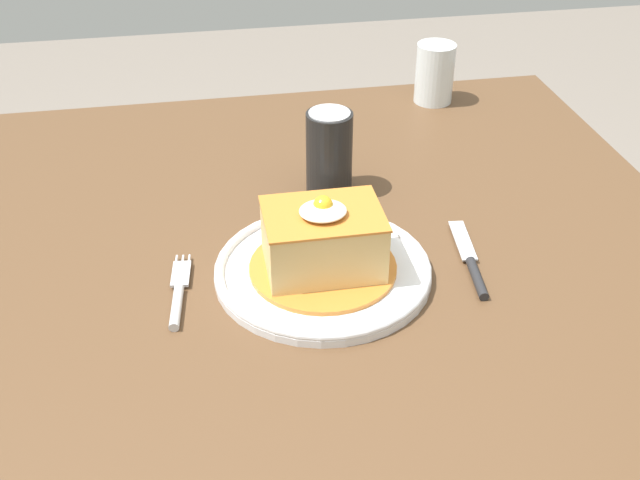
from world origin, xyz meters
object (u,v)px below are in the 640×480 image
object	(u,v)px
fork	(178,296)
drinking_glass	(434,77)
soda_can	(329,153)
knife	(473,267)
main_plate	(323,270)

from	to	relation	value
fork	drinking_glass	bearing A→B (deg)	46.80
fork	soda_can	size ratio (longest dim) A/B	1.14
drinking_glass	knife	bearing A→B (deg)	-101.59
drinking_glass	main_plate	bearing A→B (deg)	-121.04
drinking_glass	soda_can	bearing A→B (deg)	-131.19
fork	drinking_glass	distance (m)	0.68
knife	soda_can	size ratio (longest dim) A/B	1.34
fork	drinking_glass	world-z (taller)	drinking_glass
main_plate	knife	xyz separation A→B (m)	(0.19, -0.02, -0.00)
main_plate	soda_can	distance (m)	0.22
main_plate	soda_can	bearing A→B (deg)	77.13
drinking_glass	fork	bearing A→B (deg)	-133.20
soda_can	fork	bearing A→B (deg)	-135.56
main_plate	soda_can	world-z (taller)	soda_can
knife	main_plate	bearing A→B (deg)	172.81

